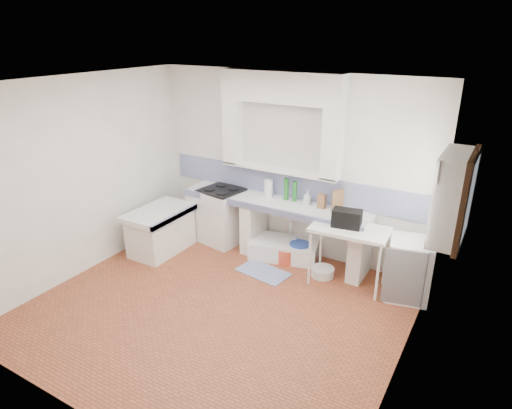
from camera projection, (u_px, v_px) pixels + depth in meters
The scene contains 36 objects.
floor at pixel (217, 309), 5.69m from camera, with size 4.50×4.50×0.00m, color #A14D2E.
ceiling at pixel (208, 84), 4.66m from camera, with size 4.50×4.50×0.00m, color white.
wall_back at pixel (289, 166), 6.78m from camera, with size 4.50×4.50×0.00m, color white.
wall_front at pixel (68, 288), 3.57m from camera, with size 4.50×4.50×0.00m, color white.
wall_left at pixel (82, 178), 6.23m from camera, with size 4.50×4.50×0.00m, color white.
wall_right at pixel (411, 253), 4.12m from camera, with size 4.50×4.50×0.00m, color white.
alcove_mass at pixel (281, 87), 6.30m from camera, with size 1.90×0.25×0.45m, color white.
window_frame at pixel (453, 197), 4.93m from camera, with size 0.35×0.86×1.06m, color #3C2513.
lace_valance at pixel (445, 163), 4.86m from camera, with size 0.01×0.84×0.24m, color white.
counter_slab at pixel (273, 203), 6.79m from camera, with size 3.00×0.60×0.08m, color white.
counter_lip at pixel (265, 209), 6.56m from camera, with size 3.00×0.04×0.10m, color navy.
counter_pier_left at pixel (201, 213), 7.61m from camera, with size 0.20×0.55×0.82m, color white.
counter_pier_mid at pixel (254, 225), 7.12m from camera, with size 0.20×0.55×0.82m, color white.
counter_pier_right at pixel (360, 251), 6.29m from camera, with size 0.20×0.55×0.82m, color white.
peninsula_top at pixel (159, 212), 6.97m from camera, with size 0.70×1.10×0.08m, color white.
peninsula_base at pixel (161, 233), 7.10m from camera, with size 0.60×1.00×0.62m, color white.
peninsula_lip at pixel (176, 217), 6.82m from camera, with size 0.04×1.10×0.10m, color navy.
backsplash at pixel (288, 184), 6.88m from camera, with size 4.27×0.03×0.40m, color navy.
stove at pixel (222, 216), 7.36m from camera, with size 0.63×0.61×0.90m, color white.
sink at pixel (284, 249), 6.96m from camera, with size 1.04×0.56×0.25m, color white.
side_table at pixel (348, 256), 6.10m from camera, with size 1.03×0.57×0.05m, color white.
fridge at pixel (409, 269), 5.82m from camera, with size 0.53×0.53×0.82m, color white.
bucket_red at pixel (272, 250), 6.92m from camera, with size 0.29×0.29×0.27m, color red.
bucket_orange at pixel (286, 256), 6.77m from camera, with size 0.26×0.26×0.24m, color #DC4A2E.
bucket_blue at pixel (300, 252), 6.82m from camera, with size 0.32×0.32×0.30m, color blue.
basin_white at pixel (323, 272), 6.43m from camera, with size 0.33×0.33×0.13m, color white.
water_bottle_a at pixel (282, 244), 7.11m from camera, with size 0.07×0.07×0.28m, color silver.
water_bottle_b at pixel (296, 246), 6.99m from camera, with size 0.08×0.08×0.32m, color silver.
black_bag at pixel (347, 218), 5.94m from camera, with size 0.38×0.22×0.24m, color black.
green_bottle_a at pixel (286, 189), 6.77m from camera, with size 0.07×0.07×0.34m, color #207125.
green_bottle_b at pixel (295, 192), 6.70m from camera, with size 0.07×0.07×0.31m, color #207125.
knife_block at pixel (322, 201), 6.47m from camera, with size 0.11×0.09×0.21m, color brown.
cutting_board at pixel (338, 200), 6.38m from camera, with size 0.02×0.23×0.31m, color brown.
paper_towel at pixel (268, 188), 6.90m from camera, with size 0.14×0.14×0.27m, color white.
soap_bottle at pixel (308, 197), 6.62m from camera, with size 0.09×0.10×0.21m, color white.
rug at pixel (263, 272), 6.55m from camera, with size 0.76×0.43×0.01m, color #344693.
Camera 1 is at (2.86, -3.89, 3.34)m, focal length 31.18 mm.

